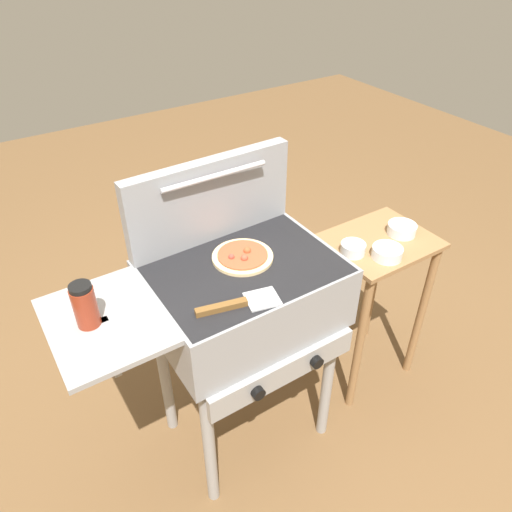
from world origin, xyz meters
TOP-DOWN VIEW (x-y plane):
  - ground_plane at (0.00, 0.00)m, footprint 8.00×8.00m
  - grill at (-0.01, -0.00)m, footprint 0.96×0.53m
  - grill_lid_open at (0.00, 0.21)m, footprint 0.63×0.09m
  - pizza_pepperoni at (0.02, 0.04)m, footprint 0.21×0.21m
  - sauce_jar at (-0.52, 0.01)m, footprint 0.07×0.07m
  - spatula at (-0.12, -0.16)m, footprint 0.27×0.11m
  - prep_table at (0.66, 0.00)m, footprint 0.44×0.36m
  - topping_bowl_near at (0.77, -0.01)m, footprint 0.12×0.12m
  - topping_bowl_far at (0.59, -0.10)m, footprint 0.12×0.12m
  - topping_bowl_middle at (0.50, -0.01)m, footprint 0.10×0.10m

SIDE VIEW (x-z plane):
  - ground_plane at x=0.00m, z-range 0.00..0.00m
  - prep_table at x=0.66m, z-range 0.16..0.92m
  - grill at x=-0.01m, z-range 0.31..1.21m
  - topping_bowl_near at x=0.77m, z-range 0.76..0.81m
  - topping_bowl_far at x=0.59m, z-range 0.76..0.81m
  - topping_bowl_middle at x=0.50m, z-range 0.76..0.81m
  - spatula at x=-0.12m, z-range 0.90..0.92m
  - pizza_pepperoni at x=0.02m, z-range 0.89..0.93m
  - sauce_jar at x=-0.52m, z-range 0.90..1.04m
  - grill_lid_open at x=0.00m, z-range 0.90..1.20m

